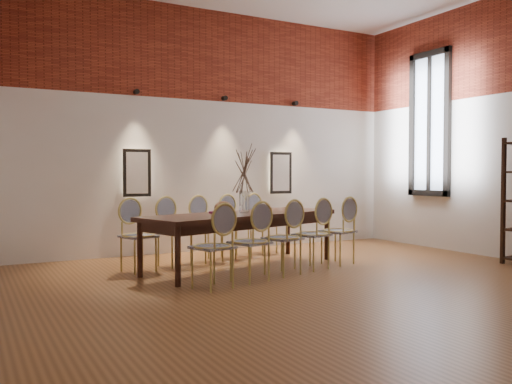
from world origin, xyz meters
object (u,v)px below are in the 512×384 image
chair_near_b (250,242)px  chair_far_e (263,224)px  chair_near_c (283,238)px  chair_near_d (312,234)px  vase (244,202)px  chair_far_d (236,227)px  book (220,212)px  chair_far_b (175,232)px  dining_table (242,240)px  chair_far_a (138,236)px  chair_far_c (207,229)px  bowl (223,208)px  chair_near_e (338,231)px  chair_near_a (212,247)px

chair_near_b → chair_far_e: (1.25, 1.94, 0.00)m
chair_near_b → chair_near_c: size_ratio=1.00×
chair_near_d → vase: 1.02m
chair_far_d → book: bearing=35.1°
chair_far_d → book: (-0.63, -0.80, 0.30)m
chair_far_b → chair_far_e: 1.75m
dining_table → chair_far_e: size_ratio=3.11×
vase → dining_table: bearing=-163.5°
chair_far_a → book: 1.13m
chair_far_b → chair_far_a: bearing=-0.0°
chair_near_c → vase: size_ratio=3.13×
chair_far_c → vase: size_ratio=3.13×
chair_far_a → book: chair_far_a is taller
chair_far_b → bowl: size_ratio=3.92×
chair_near_b → book: size_ratio=3.62×
chair_near_b → bowl: size_ratio=3.92×
dining_table → chair_near_b: chair_near_b is taller
dining_table → chair_near_b: 0.96m
chair_near_b → chair_near_e: bearing=0.0°
chair_near_d → book: (-1.06, 0.64, 0.30)m
chair_near_a → book: 1.33m
chair_near_a → chair_near_d: (1.68, 0.50, 0.00)m
dining_table → chair_far_c: (-0.21, 0.72, 0.09)m
chair_near_c → chair_near_e: (1.12, 0.33, 0.00)m
chair_far_d → bowl: 1.31m
chair_near_a → chair_near_c: bearing=0.0°
vase → book: (-0.33, 0.07, -0.14)m
chair_near_a → chair_near_e: bearing=0.0°
chair_near_e → chair_far_b: (-2.11, 0.94, 0.00)m
dining_table → chair_near_e: size_ratio=3.11×
chair_near_e → chair_far_a: 2.78m
chair_far_a → chair_near_c: bearing=127.9°
chair_far_a → chair_far_b: bearing=180.0°
chair_near_e → book: (-1.62, 0.47, 0.30)m
chair_near_a → chair_far_e: same height
chair_near_c → chair_far_d: bearing=68.7°
chair_near_c → vase: vase is taller
chair_far_d → chair_far_b: bearing=0.0°
book → chair_far_c: bearing=83.4°
chair_far_a → chair_near_d: bearing=139.5°
chair_near_d → chair_far_c: 1.61m
chair_near_c → chair_near_d: 0.58m
dining_table → chair_near_e: 1.39m
chair_far_b → chair_far_c: 0.58m
chair_near_a → chair_far_c: 1.90m
chair_far_b → chair_near_e: bearing=139.5°
chair_near_d → chair_far_d: same height
chair_near_a → chair_far_e: size_ratio=1.00×
chair_near_e → chair_far_a: bearing=147.3°
chair_near_e → chair_far_e: same height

